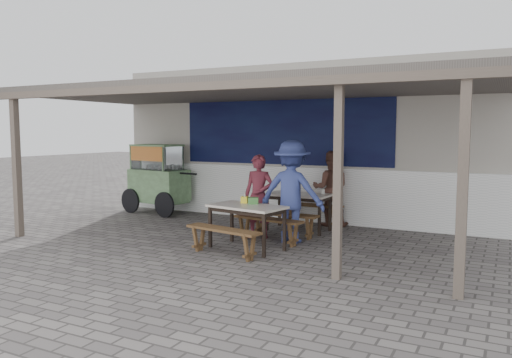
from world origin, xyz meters
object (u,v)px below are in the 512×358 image
object	(u,v)px
condiment_jar	(323,191)
bench_right_wall	(268,224)
condiment_bowl	(291,191)
patron_wall_side	(331,188)
bench_right_street	(223,235)
bench_left_wall	(311,210)
bench_left_street	(284,219)
donation_box	(253,201)
table_right	(247,210)
table_left	(299,198)
tissue_box	(245,200)
patron_street_side	(259,196)
patron_right_table	(292,192)
vendor_cart	(158,176)

from	to	relation	value
condiment_jar	bench_right_wall	bearing A→B (deg)	-108.62
bench_right_wall	condiment_bowl	size ratio (longest dim) A/B	8.01
bench_right_wall	patron_wall_side	distance (m)	2.20
bench_right_street	bench_left_wall	bearing A→B (deg)	94.86
bench_left_street	condiment_bowl	bearing A→B (deg)	105.07
bench_left_street	condiment_bowl	size ratio (longest dim) A/B	7.76
bench_left_street	bench_right_street	world-z (taller)	same
donation_box	condiment_bowl	xyz separation A→B (m)	(-0.06, 1.80, -0.04)
table_right	condiment_jar	xyz separation A→B (m)	(0.61, 2.08, 0.13)
table_left	bench_left_street	distance (m)	0.75
tissue_box	bench_left_street	bearing A→B (deg)	71.60
table_right	patron_wall_side	xyz separation A→B (m)	(0.57, 2.69, 0.12)
condiment_jar	patron_wall_side	bearing A→B (deg)	93.80
patron_wall_side	donation_box	world-z (taller)	patron_wall_side
patron_street_side	patron_wall_side	size ratio (longest dim) A/B	0.99
bench_right_street	patron_wall_side	xyz separation A→B (m)	(0.68, 3.29, 0.46)
patron_wall_side	tissue_box	bearing A→B (deg)	56.02
patron_wall_side	donation_box	xyz separation A→B (m)	(-0.54, -2.51, 0.02)
patron_wall_side	patron_street_side	bearing A→B (deg)	48.71
condiment_jar	patron_right_table	bearing A→B (deg)	-96.77
condiment_bowl	bench_right_wall	bearing A→B (deg)	-84.27
tissue_box	condiment_bowl	bearing A→B (deg)	85.59
condiment_bowl	bench_left_street	bearing A→B (deg)	-76.86
patron_right_table	vendor_cart	bearing A→B (deg)	-24.33
bench_left_street	bench_left_wall	size ratio (longest dim) A/B	1.00
table_left	vendor_cart	world-z (taller)	vendor_cart
patron_wall_side	donation_box	distance (m)	2.57
bench_left_street	donation_box	bearing A→B (deg)	-95.32
bench_left_wall	condiment_jar	bearing A→B (deg)	-46.37
table_left	patron_street_side	size ratio (longest dim) A/B	0.81
bench_right_street	patron_street_side	size ratio (longest dim) A/B	0.90
donation_box	tissue_box	bearing A→B (deg)	166.50
patron_right_table	condiment_bowl	size ratio (longest dim) A/B	10.48
bench_left_wall	bench_right_wall	distance (m)	1.95
tissue_box	condiment_bowl	size ratio (longest dim) A/B	0.65
tissue_box	table_right	bearing A→B (deg)	-54.53
patron_right_table	table_left	bearing A→B (deg)	-79.06
vendor_cart	donation_box	bearing A→B (deg)	-21.72
condiment_bowl	tissue_box	bearing A→B (deg)	-94.41
bench_left_wall	tissue_box	size ratio (longest dim) A/B	11.93
bench_left_wall	tissue_box	world-z (taller)	tissue_box
patron_right_table	tissue_box	xyz separation A→B (m)	(-0.63, -0.61, -0.11)
bench_left_wall	donation_box	world-z (taller)	donation_box
patron_wall_side	tissue_box	xyz separation A→B (m)	(-0.73, -2.46, 0.02)
bench_left_street	condiment_jar	distance (m)	1.10
patron_right_table	bench_right_street	bearing A→B (deg)	63.51
table_left	condiment_bowl	bearing A→B (deg)	152.82
table_right	donation_box	distance (m)	0.23
bench_right_street	condiment_jar	distance (m)	2.81
patron_wall_side	condiment_bowl	size ratio (longest dim) A/B	9.04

